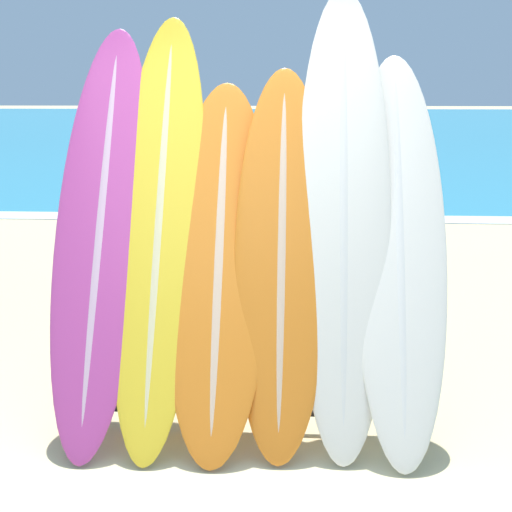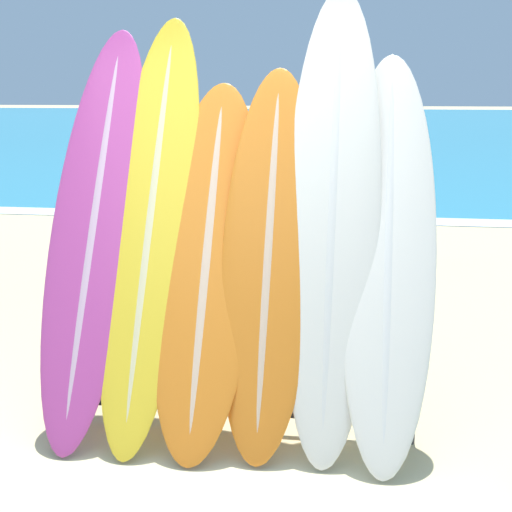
{
  "view_description": "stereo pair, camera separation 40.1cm",
  "coord_description": "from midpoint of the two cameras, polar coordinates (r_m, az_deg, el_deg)",
  "views": [
    {
      "loc": [
        0.39,
        -2.85,
        1.83
      ],
      "look_at": [
        0.14,
        1.53,
        0.8
      ],
      "focal_mm": 50.0,
      "sensor_mm": 36.0,
      "label": 1
    },
    {
      "loc": [
        0.79,
        -2.8,
        1.83
      ],
      "look_at": [
        0.14,
        1.53,
        0.8
      ],
      "focal_mm": 50.0,
      "sensor_mm": 36.0,
      "label": 2
    }
  ],
  "objects": [
    {
      "name": "ground_plane",
      "position": [
        3.42,
        -7.64,
        -19.28
      ],
      "size": [
        160.0,
        160.0,
        0.0
      ],
      "primitive_type": "plane",
      "color": "beige"
    },
    {
      "name": "ocean_water",
      "position": [
        39.5,
        2.48,
        10.52
      ],
      "size": [
        120.0,
        60.0,
        0.01
      ],
      "color": "teal",
      "rests_on": "ground_plane"
    },
    {
      "name": "surfboard_rack",
      "position": [
        3.85,
        -3.71,
        -8.17
      ],
      "size": [
        1.94,
        0.04,
        0.78
      ],
      "color": "#28282D",
      "rests_on": "ground_plane"
    },
    {
      "name": "surfboard_slot_0",
      "position": [
        3.98,
        -15.12,
        2.14
      ],
      "size": [
        0.5,
        1.26,
        2.19
      ],
      "color": "#B23D8E",
      "rests_on": "ground_plane"
    },
    {
      "name": "surfboard_slot_1",
      "position": [
        3.91,
        -10.65,
        2.65
      ],
      "size": [
        0.48,
        1.29,
        2.26
      ],
      "color": "yellow",
      "rests_on": "ground_plane"
    },
    {
      "name": "surfboard_slot_2",
      "position": [
        3.78,
        -6.0,
        -0.47
      ],
      "size": [
        0.55,
        1.1,
        1.88
      ],
      "color": "orange",
      "rests_on": "ground_plane"
    },
    {
      "name": "surfboard_slot_3",
      "position": [
        3.73,
        -1.0,
        0.05
      ],
      "size": [
        0.5,
        0.99,
        1.96
      ],
      "color": "orange",
      "rests_on": "ground_plane"
    },
    {
      "name": "surfboard_slot_4",
      "position": [
        3.77,
        3.99,
        3.58
      ],
      "size": [
        0.5,
        1.15,
        2.4
      ],
      "color": "silver",
      "rests_on": "ground_plane"
    },
    {
      "name": "surfboard_slot_5",
      "position": [
        3.76,
        8.44,
        0.58
      ],
      "size": [
        0.49,
        1.14,
        2.03
      ],
      "color": "silver",
      "rests_on": "ground_plane"
    },
    {
      "name": "person_near_water",
      "position": [
        7.98,
        8.59,
        5.97
      ],
      "size": [
        0.26,
        0.26,
        1.55
      ],
      "rotation": [
        0.0,
        0.0,
        3.98
      ],
      "color": "beige",
      "rests_on": "ground_plane"
    },
    {
      "name": "person_mid_beach",
      "position": [
        6.03,
        -9.13,
        5.08
      ],
      "size": [
        0.28,
        0.31,
        1.82
      ],
      "rotation": [
        0.0,
        0.0,
        4.18
      ],
      "color": "#846047",
      "rests_on": "ground_plane"
    }
  ]
}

